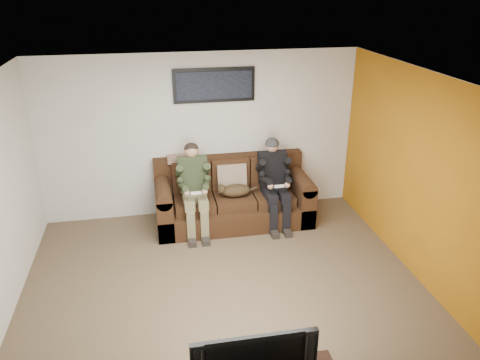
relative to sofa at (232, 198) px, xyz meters
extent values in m
plane|color=brown|center=(-0.43, -1.84, -0.37)|extent=(5.00, 5.00, 0.00)
plane|color=silver|center=(-0.43, -1.84, 2.23)|extent=(5.00, 5.00, 0.00)
plane|color=beige|center=(-0.43, 0.41, 0.93)|extent=(5.00, 0.00, 5.00)
plane|color=beige|center=(-0.43, -4.09, 0.93)|extent=(5.00, 0.00, 5.00)
plane|color=beige|center=(2.07, -1.84, 0.93)|extent=(0.00, 4.50, 4.50)
plane|color=#A86510|center=(2.06, -1.84, 0.93)|extent=(0.00, 4.50, 4.50)
cube|color=#351E0F|center=(0.00, -0.09, -0.21)|extent=(2.41, 1.04, 0.33)
cube|color=#351E0F|center=(0.00, 0.32, 0.28)|extent=(2.41, 0.22, 0.66)
cube|color=#351E0F|center=(-1.08, -0.09, -0.04)|extent=(0.24, 1.04, 0.66)
cube|color=#351E0F|center=(1.08, -0.09, -0.04)|extent=(0.24, 1.04, 0.66)
cylinder|color=#351E0F|center=(-1.08, -0.09, 0.28)|extent=(0.24, 1.04, 0.24)
cylinder|color=#351E0F|center=(1.08, -0.09, 0.28)|extent=(0.24, 1.04, 0.24)
cube|color=#392111|center=(-0.62, -0.14, 0.03)|extent=(0.60, 0.66, 0.15)
cube|color=#392111|center=(-0.62, 0.17, 0.35)|extent=(0.60, 0.15, 0.48)
cube|color=#392111|center=(0.00, -0.14, 0.03)|extent=(0.60, 0.66, 0.15)
cube|color=#392111|center=(0.00, 0.17, 0.35)|extent=(0.60, 0.15, 0.48)
cube|color=#392111|center=(0.62, -0.14, 0.03)|extent=(0.60, 0.66, 0.15)
cube|color=#392111|center=(0.62, 0.17, 0.35)|extent=(0.60, 0.15, 0.48)
cube|color=#8A725A|center=(0.00, 0.05, 0.33)|extent=(0.46, 0.22, 0.46)
cube|color=tan|center=(-0.73, 0.30, 0.61)|extent=(0.49, 0.24, 0.09)
cube|color=olive|center=(-0.62, -0.17, 0.18)|extent=(0.36, 0.30, 0.14)
cube|color=#2B341F|center=(-0.62, -0.07, 0.48)|extent=(0.40, 0.30, 0.53)
cylinder|color=#2B341F|center=(-0.62, -0.05, 0.69)|extent=(0.44, 0.18, 0.18)
sphere|color=tan|center=(-0.62, -0.03, 0.85)|extent=(0.21, 0.21, 0.21)
cube|color=olive|center=(-0.72, -0.37, 0.17)|extent=(0.15, 0.42, 0.13)
cube|color=olive|center=(-0.52, -0.37, 0.17)|extent=(0.15, 0.42, 0.13)
cube|color=olive|center=(-0.72, -0.57, -0.13)|extent=(0.12, 0.13, 0.48)
cube|color=olive|center=(-0.52, -0.57, -0.13)|extent=(0.12, 0.13, 0.48)
cube|color=black|center=(-0.72, -0.65, -0.33)|extent=(0.11, 0.26, 0.08)
cube|color=black|center=(-0.52, -0.65, -0.33)|extent=(0.11, 0.26, 0.08)
cylinder|color=#2B341F|center=(-0.82, -0.14, 0.58)|extent=(0.11, 0.30, 0.28)
cylinder|color=#2B341F|center=(-0.42, -0.14, 0.58)|extent=(0.11, 0.30, 0.28)
cylinder|color=#2B341F|center=(-0.79, -0.36, 0.42)|extent=(0.14, 0.32, 0.15)
cylinder|color=#2B341F|center=(-0.45, -0.36, 0.42)|extent=(0.14, 0.32, 0.15)
sphere|color=tan|center=(-0.75, -0.48, 0.37)|extent=(0.09, 0.09, 0.09)
sphere|color=tan|center=(-0.49, -0.48, 0.37)|extent=(0.09, 0.09, 0.09)
cube|color=white|center=(-0.62, -0.50, 0.37)|extent=(0.15, 0.04, 0.03)
ellipsoid|color=black|center=(-0.62, -0.02, 0.88)|extent=(0.22, 0.22, 0.17)
cube|color=black|center=(0.62, -0.17, 0.18)|extent=(0.36, 0.30, 0.14)
cube|color=black|center=(0.62, -0.07, 0.48)|extent=(0.40, 0.30, 0.53)
cylinder|color=black|center=(0.62, -0.05, 0.69)|extent=(0.44, 0.18, 0.18)
sphere|color=#A8785D|center=(0.62, -0.03, 0.85)|extent=(0.21, 0.21, 0.21)
cube|color=black|center=(0.52, -0.37, 0.17)|extent=(0.15, 0.42, 0.13)
cube|color=black|center=(0.72, -0.37, 0.17)|extent=(0.15, 0.42, 0.13)
cube|color=black|center=(0.52, -0.57, -0.13)|extent=(0.12, 0.13, 0.48)
cube|color=black|center=(0.72, -0.57, -0.13)|extent=(0.12, 0.13, 0.48)
cube|color=black|center=(0.52, -0.65, -0.33)|extent=(0.11, 0.26, 0.08)
cube|color=black|center=(0.72, -0.65, -0.33)|extent=(0.11, 0.26, 0.08)
cylinder|color=black|center=(0.42, -0.14, 0.58)|extent=(0.11, 0.30, 0.28)
cylinder|color=black|center=(0.82, -0.14, 0.58)|extent=(0.11, 0.30, 0.28)
cylinder|color=black|center=(0.45, -0.36, 0.42)|extent=(0.14, 0.32, 0.15)
cylinder|color=black|center=(0.79, -0.36, 0.42)|extent=(0.14, 0.32, 0.15)
sphere|color=#A8785D|center=(0.49, -0.48, 0.37)|extent=(0.09, 0.09, 0.09)
sphere|color=#A8785D|center=(0.75, -0.48, 0.37)|extent=(0.09, 0.09, 0.09)
cube|color=white|center=(0.62, -0.50, 0.37)|extent=(0.15, 0.04, 0.03)
ellipsoid|color=black|center=(0.62, -0.03, 0.88)|extent=(0.22, 0.22, 0.19)
ellipsoid|color=#4B371D|center=(0.02, -0.18, 0.20)|extent=(0.47, 0.26, 0.19)
sphere|color=#4B371D|center=(-0.20, -0.21, 0.26)|extent=(0.14, 0.14, 0.14)
cone|color=#4B371D|center=(-0.22, -0.24, 0.33)|extent=(0.04, 0.04, 0.04)
cone|color=#4B371D|center=(-0.22, -0.17, 0.33)|extent=(0.04, 0.04, 0.04)
cylinder|color=#4B371D|center=(0.26, -0.13, 0.17)|extent=(0.26, 0.13, 0.08)
cube|color=black|center=(-0.20, 0.38, 1.73)|extent=(1.25, 0.04, 0.52)
cube|color=black|center=(-0.20, 0.36, 1.73)|extent=(1.15, 0.01, 0.42)
imported|color=black|center=(-0.52, -3.79, 0.40)|extent=(1.02, 0.14, 0.58)
camera|label=1|loc=(-1.17, -6.62, 3.21)|focal=35.00mm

